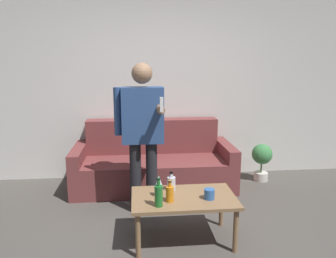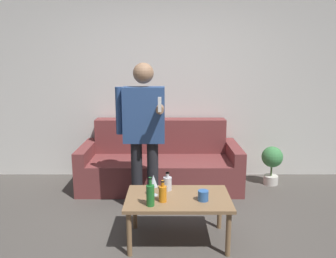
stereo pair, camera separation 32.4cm
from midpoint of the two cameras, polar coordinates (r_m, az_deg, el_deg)
wall_back at (r=4.53m, az=1.59°, el=8.47°), size 8.00×0.06×2.70m
couch at (r=4.31m, az=0.91°, el=-6.00°), size 2.03×0.84×0.84m
coffee_table at (r=3.00m, az=5.04°, el=-12.65°), size 0.93×0.57×0.43m
bottle_orange at (r=2.85m, az=2.38°, el=-11.18°), size 0.07×0.07×0.19m
bottle_green at (r=3.09m, az=3.06°, el=-9.44°), size 0.08×0.08×0.17m
bottle_dark at (r=2.77m, az=0.42°, el=-11.42°), size 0.07×0.07×0.25m
wine_glass_near at (r=2.95m, az=0.72°, el=-9.19°), size 0.08×0.08×0.19m
cup_on_table at (r=2.92m, az=9.49°, el=-11.43°), size 0.09×0.09×0.09m
person_standing_front at (r=3.42m, az=-1.48°, el=0.33°), size 0.51×0.42×1.60m
potted_plant at (r=4.58m, az=19.72°, el=-5.26°), size 0.27×0.27×0.51m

